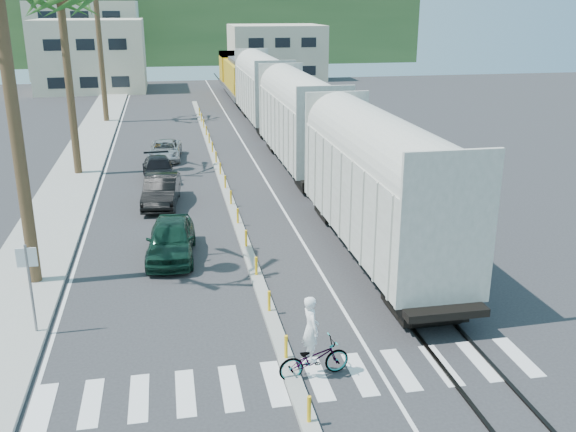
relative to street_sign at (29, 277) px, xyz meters
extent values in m
plane|color=#28282B|center=(7.30, -2.00, -1.97)|extent=(140.00, 140.00, 0.00)
cube|color=gray|center=(-1.20, 23.00, -1.90)|extent=(3.00, 90.00, 0.15)
cube|color=black|center=(11.58, 26.00, -1.94)|extent=(0.12, 100.00, 0.06)
cube|color=black|center=(13.02, 26.00, -1.94)|extent=(0.12, 100.00, 0.06)
cube|color=gray|center=(7.30, 18.00, -1.90)|extent=(0.45, 60.00, 0.15)
cylinder|color=yellow|center=(7.30, -6.00, -1.47)|extent=(0.10, 0.10, 0.70)
cylinder|color=yellow|center=(7.30, -3.00, -1.47)|extent=(0.10, 0.10, 0.70)
cylinder|color=yellow|center=(7.30, 0.00, -1.47)|extent=(0.10, 0.10, 0.70)
cylinder|color=yellow|center=(7.30, 3.00, -1.47)|extent=(0.10, 0.10, 0.70)
cylinder|color=yellow|center=(7.30, 6.00, -1.47)|extent=(0.10, 0.10, 0.70)
cylinder|color=yellow|center=(7.30, 9.00, -1.47)|extent=(0.10, 0.10, 0.70)
cylinder|color=yellow|center=(7.30, 12.00, -1.47)|extent=(0.10, 0.10, 0.70)
cylinder|color=yellow|center=(7.30, 15.00, -1.47)|extent=(0.10, 0.10, 0.70)
cylinder|color=yellow|center=(7.30, 18.00, -1.47)|extent=(0.10, 0.10, 0.70)
cylinder|color=yellow|center=(7.30, 21.00, -1.47)|extent=(0.10, 0.10, 0.70)
cylinder|color=yellow|center=(7.30, 24.00, -1.47)|extent=(0.10, 0.10, 0.70)
cylinder|color=yellow|center=(7.30, 27.00, -1.47)|extent=(0.10, 0.10, 0.70)
cylinder|color=yellow|center=(7.30, 30.00, -1.47)|extent=(0.10, 0.10, 0.70)
cylinder|color=yellow|center=(7.30, 33.00, -1.47)|extent=(0.10, 0.10, 0.70)
cylinder|color=yellow|center=(7.30, 36.00, -1.47)|extent=(0.10, 0.10, 0.70)
cylinder|color=yellow|center=(7.30, 39.00, -1.47)|extent=(0.10, 0.10, 0.70)
cube|color=silver|center=(7.30, -4.00, -1.97)|extent=(14.00, 2.20, 0.01)
cube|color=silver|center=(0.50, 23.00, -1.97)|extent=(0.12, 90.00, 0.01)
cube|color=silver|center=(9.80, 23.00, -1.97)|extent=(0.12, 90.00, 0.01)
cube|color=#ADAB9E|center=(12.30, 4.10, 0.73)|extent=(3.00, 12.88, 3.40)
cylinder|color=#ADAB9E|center=(12.30, 4.10, 2.43)|extent=(2.90, 12.58, 2.90)
cube|color=black|center=(12.30, 4.10, -1.47)|extent=(2.60, 12.88, 1.00)
cube|color=#ADAB9E|center=(12.30, 19.10, 0.73)|extent=(3.00, 12.88, 3.40)
cylinder|color=#ADAB9E|center=(12.30, 19.10, 2.43)|extent=(2.90, 12.58, 2.90)
cube|color=black|center=(12.30, 19.10, -1.47)|extent=(2.60, 12.88, 1.00)
cube|color=#ADAB9E|center=(12.30, 34.10, 0.73)|extent=(3.00, 12.88, 3.40)
cylinder|color=#ADAB9E|center=(12.30, 34.10, 2.43)|extent=(2.90, 12.58, 2.90)
cube|color=black|center=(12.30, 34.10, -1.47)|extent=(2.60, 12.88, 1.00)
cube|color=#4C4C4F|center=(12.30, 50.10, -0.92)|extent=(3.00, 17.00, 0.50)
cube|color=gold|center=(12.30, 49.10, 0.63)|extent=(2.70, 12.24, 2.60)
cube|color=gold|center=(12.30, 55.88, 0.93)|extent=(3.00, 3.74, 3.20)
cube|color=black|center=(12.30, 50.10, -1.52)|extent=(2.60, 13.60, 0.90)
cylinder|color=brown|center=(-0.70, 4.00, 3.53)|extent=(0.44, 0.44, 11.00)
cylinder|color=brown|center=(-1.00, 20.00, 3.03)|extent=(0.44, 0.44, 10.00)
cylinder|color=brown|center=(-0.70, 38.00, 4.03)|extent=(0.44, 0.44, 12.00)
cylinder|color=slate|center=(0.00, 0.00, -0.47)|extent=(0.08, 0.08, 3.00)
cube|color=silver|center=(0.00, 0.00, 0.63)|extent=(0.60, 0.04, 0.60)
cube|color=beige|center=(-3.70, 60.00, 2.03)|extent=(12.00, 10.00, 8.00)
cube|color=beige|center=(-5.70, 76.00, 3.03)|extent=(14.00, 12.00, 10.00)
cube|color=beige|center=(19.30, 68.00, 1.53)|extent=(12.00, 10.00, 7.00)
cube|color=#385628|center=(7.30, 98.00, 4.03)|extent=(80.00, 20.00, 12.00)
imported|color=black|center=(4.24, 5.72, -1.19)|extent=(2.57, 4.88, 1.56)
imported|color=black|center=(3.88, 12.99, -1.22)|extent=(2.53, 4.90, 1.51)
imported|color=black|center=(3.73, 18.04, -1.34)|extent=(2.25, 4.55, 1.26)
imported|color=#A4A6A9|center=(4.14, 23.12, -1.36)|extent=(2.67, 4.72, 1.23)
imported|color=#9EA0A5|center=(7.92, -3.84, -1.44)|extent=(1.33, 2.26, 1.07)
imported|color=white|center=(7.82, -3.84, -0.49)|extent=(0.82, 0.65, 1.86)
camera|label=1|loc=(4.33, -18.85, 7.84)|focal=40.00mm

